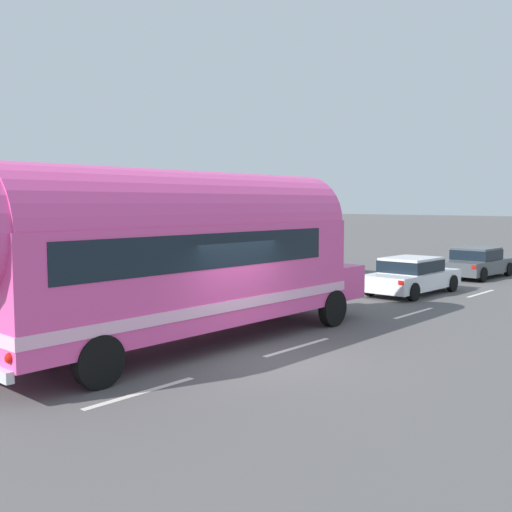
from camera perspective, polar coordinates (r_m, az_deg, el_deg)
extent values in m
plane|color=#565454|center=(13.29, 0.58, -9.65)|extent=(300.00, 300.00, 0.00)
cube|color=silver|center=(11.13, -10.84, -12.66)|extent=(0.14, 2.40, 0.01)
cube|color=silver|center=(14.24, 4.00, -8.64)|extent=(0.14, 2.40, 0.01)
cube|color=silver|center=(19.10, 14.83, -5.27)|extent=(0.14, 2.40, 0.01)
cube|color=silver|center=(23.94, 20.64, -3.36)|extent=(0.14, 2.40, 0.01)
cube|color=silver|center=(25.18, 11.94, -2.74)|extent=(0.12, 80.00, 0.01)
cube|color=gray|center=(25.36, -17.70, 1.83)|extent=(12.41, 14.63, 4.10)
cube|color=#4C4742|center=(25.34, -17.83, 6.73)|extent=(12.71, 14.93, 0.24)
cube|color=black|center=(20.31, -8.74, 0.55)|extent=(0.08, 12.63, 1.20)
cube|color=#EA4C9E|center=(13.98, -6.78, -1.65)|extent=(2.52, 9.47, 2.30)
cylinder|color=#EA4C9E|center=(13.89, -6.83, 3.07)|extent=(2.47, 9.37, 2.45)
cube|color=#EA4C9E|center=(18.05, 6.17, -2.29)|extent=(2.26, 1.30, 0.95)
cube|color=#F4B2D6|center=(14.07, -6.75, -4.28)|extent=(2.56, 9.51, 0.24)
cube|color=black|center=(13.72, -7.75, 0.73)|extent=(2.54, 7.67, 0.76)
sphere|color=red|center=(10.68, -22.32, -9.00)|extent=(0.20, 0.20, 0.20)
cube|color=black|center=(17.44, 5.06, 1.84)|extent=(2.14, 0.10, 0.96)
cube|color=silver|center=(18.62, 7.40, -2.46)|extent=(0.90, 0.10, 0.56)
cylinder|color=black|center=(18.02, 1.16, -4.12)|extent=(0.26, 1.00, 1.00)
cylinder|color=black|center=(16.62, 7.32, -4.94)|extent=(0.26, 1.00, 1.00)
cylinder|color=black|center=(13.38, -20.33, -7.66)|extent=(0.26, 1.00, 1.00)
cylinder|color=black|center=(11.41, -14.74, -9.69)|extent=(0.26, 1.00, 1.00)
cube|color=white|center=(23.08, 14.66, -2.21)|extent=(1.89, 4.48, 0.60)
cube|color=white|center=(22.90, 14.54, -0.82)|extent=(1.64, 2.13, 0.55)
cube|color=black|center=(22.90, 14.54, -0.89)|extent=(1.70, 2.17, 0.43)
cube|color=red|center=(21.53, 10.02, -2.15)|extent=(0.20, 0.04, 0.14)
cube|color=red|center=(20.74, 13.66, -2.50)|extent=(0.20, 0.04, 0.14)
cylinder|color=black|center=(24.84, 14.56, -2.17)|extent=(0.21, 0.64, 0.64)
cylinder|color=black|center=(24.08, 18.17, -2.48)|extent=(0.21, 0.64, 0.64)
cylinder|color=black|center=(22.22, 10.83, -2.93)|extent=(0.21, 0.64, 0.64)
cylinder|color=black|center=(21.37, 14.75, -3.33)|extent=(0.21, 0.64, 0.64)
cube|color=#474C51|center=(29.02, 20.33, -0.90)|extent=(1.96, 4.32, 0.60)
cube|color=#474C51|center=(28.86, 20.27, 0.21)|extent=(1.67, 1.97, 0.55)
cube|color=black|center=(28.86, 20.26, 0.16)|extent=(1.73, 2.01, 0.43)
cube|color=red|center=(27.40, 17.06, -0.77)|extent=(0.20, 0.05, 0.14)
cube|color=red|center=(26.74, 20.05, -0.99)|extent=(0.20, 0.05, 0.14)
cylinder|color=black|center=(30.69, 19.91, -0.96)|extent=(0.22, 0.65, 0.64)
cylinder|color=black|center=(30.04, 22.91, -1.18)|extent=(0.22, 0.65, 0.64)
cylinder|color=black|center=(28.11, 17.54, -1.42)|extent=(0.22, 0.65, 0.64)
cylinder|color=black|center=(27.40, 20.78, -1.67)|extent=(0.22, 0.65, 0.64)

